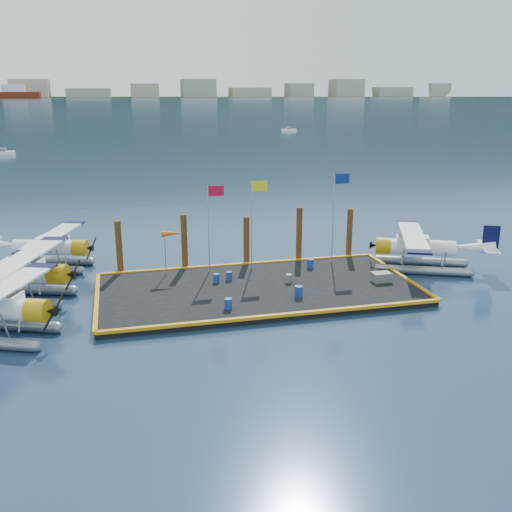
{
  "coord_description": "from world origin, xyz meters",
  "views": [
    {
      "loc": [
        -8.39,
        -33.53,
        12.59
      ],
      "look_at": [
        0.37,
        2.0,
        1.85
      ],
      "focal_mm": 40.0,
      "sensor_mm": 36.0,
      "label": 1
    }
  ],
  "objects_px": {
    "drum_5": "(216,278)",
    "drum_4": "(310,263)",
    "flagpole_blue": "(336,205)",
    "piling_2": "(246,242)",
    "seaplane_b": "(17,276)",
    "drum_1": "(299,292)",
    "flagpole_yellow": "(254,211)",
    "piling_1": "(184,244)",
    "windsock": "(171,234)",
    "piling_0": "(119,249)",
    "drum_3": "(228,304)",
    "seaplane_c": "(48,250)",
    "drum_2": "(289,278)",
    "piling_3": "(299,236)",
    "seaplane_d": "(418,250)",
    "piling_4": "(349,235)",
    "crate": "(381,277)",
    "drum_0": "(229,276)",
    "flagpole_red": "(211,215)"
  },
  "relations": [
    {
      "from": "drum_5",
      "to": "drum_4",
      "type": "bearing_deg",
      "value": 12.27
    },
    {
      "from": "flagpole_blue",
      "to": "piling_2",
      "type": "relative_size",
      "value": 1.71
    },
    {
      "from": "seaplane_b",
      "to": "drum_1",
      "type": "relative_size",
      "value": 14.91
    },
    {
      "from": "flagpole_yellow",
      "to": "piling_1",
      "type": "bearing_deg",
      "value": 161.21
    },
    {
      "from": "flagpole_yellow",
      "to": "windsock",
      "type": "distance_m",
      "value": 5.87
    },
    {
      "from": "drum_1",
      "to": "windsock",
      "type": "bearing_deg",
      "value": 138.28
    },
    {
      "from": "flagpole_yellow",
      "to": "piling_0",
      "type": "xyz_separation_m",
      "value": [
        -9.2,
        1.6,
        -2.51
      ]
    },
    {
      "from": "drum_3",
      "to": "piling_1",
      "type": "bearing_deg",
      "value": 99.16
    },
    {
      "from": "piling_0",
      "to": "piling_1",
      "type": "bearing_deg",
      "value": 0.0
    },
    {
      "from": "seaplane_c",
      "to": "drum_3",
      "type": "height_order",
      "value": "seaplane_c"
    },
    {
      "from": "drum_2",
      "to": "drum_4",
      "type": "xyz_separation_m",
      "value": [
        2.42,
        2.71,
        0.04
      ]
    },
    {
      "from": "drum_5",
      "to": "flagpole_yellow",
      "type": "xyz_separation_m",
      "value": [
        3.13,
        2.3,
        3.83
      ]
    },
    {
      "from": "drum_5",
      "to": "piling_1",
      "type": "height_order",
      "value": "piling_1"
    },
    {
      "from": "seaplane_c",
      "to": "piling_3",
      "type": "height_order",
      "value": "piling_3"
    },
    {
      "from": "drum_3",
      "to": "piling_3",
      "type": "relative_size",
      "value": 0.15
    },
    {
      "from": "seaplane_d",
      "to": "piling_0",
      "type": "bearing_deg",
      "value": 103.98
    },
    {
      "from": "piling_4",
      "to": "crate",
      "type": "bearing_deg",
      "value": -93.16
    },
    {
      "from": "flagpole_blue",
      "to": "piling_2",
      "type": "xyz_separation_m",
      "value": [
        -6.2,
        1.6,
        -2.79
      ]
    },
    {
      "from": "seaplane_d",
      "to": "drum_5",
      "type": "height_order",
      "value": "seaplane_d"
    },
    {
      "from": "seaplane_b",
      "to": "drum_5",
      "type": "xyz_separation_m",
      "value": [
        12.24,
        -0.57,
        -0.93
      ]
    },
    {
      "from": "crate",
      "to": "piling_4",
      "type": "height_order",
      "value": "piling_4"
    },
    {
      "from": "seaplane_c",
      "to": "flagpole_yellow",
      "type": "distance_m",
      "value": 15.25
    },
    {
      "from": "piling_1",
      "to": "seaplane_b",
      "type": "bearing_deg",
      "value": -162.64
    },
    {
      "from": "piling_1",
      "to": "windsock",
      "type": "bearing_deg",
      "value": -122.66
    },
    {
      "from": "drum_2",
      "to": "flagpole_yellow",
      "type": "distance_m",
      "value": 5.38
    },
    {
      "from": "piling_1",
      "to": "piling_2",
      "type": "bearing_deg",
      "value": 0.0
    },
    {
      "from": "piling_3",
      "to": "drum_0",
      "type": "bearing_deg",
      "value": -148.97
    },
    {
      "from": "crate",
      "to": "flagpole_blue",
      "type": "bearing_deg",
      "value": 107.0
    },
    {
      "from": "seaplane_d",
      "to": "flagpole_red",
      "type": "distance_m",
      "value": 15.03
    },
    {
      "from": "seaplane_b",
      "to": "flagpole_red",
      "type": "xyz_separation_m",
      "value": [
        12.37,
        1.73,
        2.78
      ]
    },
    {
      "from": "flagpole_red",
      "to": "piling_3",
      "type": "distance_m",
      "value": 7.33
    },
    {
      "from": "drum_4",
      "to": "piling_3",
      "type": "xyz_separation_m",
      "value": [
        -0.1,
        2.37,
        1.43
      ]
    },
    {
      "from": "flagpole_red",
      "to": "drum_2",
      "type": "bearing_deg",
      "value": -37.95
    },
    {
      "from": "flagpole_red",
      "to": "piling_3",
      "type": "bearing_deg",
      "value": 13.25
    },
    {
      "from": "flagpole_blue",
      "to": "piling_3",
      "type": "bearing_deg",
      "value": 143.93
    },
    {
      "from": "seaplane_b",
      "to": "flagpole_blue",
      "type": "distance_m",
      "value": 21.65
    },
    {
      "from": "drum_4",
      "to": "drum_1",
      "type": "bearing_deg",
      "value": -115.76
    },
    {
      "from": "flagpole_red",
      "to": "piling_0",
      "type": "xyz_separation_m",
      "value": [
        -6.21,
        1.6,
        -2.4
      ]
    },
    {
      "from": "drum_4",
      "to": "piling_2",
      "type": "bearing_deg",
      "value": 149.93
    },
    {
      "from": "flagpole_yellow",
      "to": "seaplane_c",
      "type": "bearing_deg",
      "value": 161.66
    },
    {
      "from": "drum_1",
      "to": "flagpole_blue",
      "type": "distance_m",
      "value": 8.76
    },
    {
      "from": "flagpole_red",
      "to": "piling_3",
      "type": "height_order",
      "value": "flagpole_red"
    },
    {
      "from": "drum_2",
      "to": "windsock",
      "type": "height_order",
      "value": "windsock"
    },
    {
      "from": "drum_3",
      "to": "piling_3",
      "type": "xyz_separation_m",
      "value": [
        7.09,
        8.73,
        1.44
      ]
    },
    {
      "from": "drum_1",
      "to": "piling_1",
      "type": "distance_m",
      "value": 9.93
    },
    {
      "from": "drum_3",
      "to": "flagpole_red",
      "type": "xyz_separation_m",
      "value": [
        0.3,
        7.13,
        3.68
      ]
    },
    {
      "from": "drum_1",
      "to": "piling_0",
      "type": "relative_size",
      "value": 0.17
    },
    {
      "from": "drum_4",
      "to": "flagpole_yellow",
      "type": "relative_size",
      "value": 0.1
    },
    {
      "from": "piling_4",
      "to": "piling_0",
      "type": "bearing_deg",
      "value": 180.0
    },
    {
      "from": "piling_2",
      "to": "piling_0",
      "type": "bearing_deg",
      "value": 180.0
    }
  ]
}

